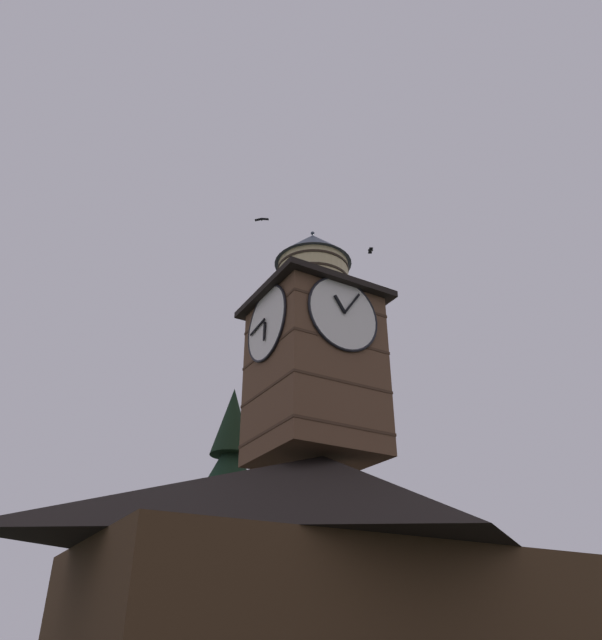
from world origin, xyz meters
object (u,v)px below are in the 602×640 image
object	(u,v)px
clock_tower	(314,349)
flying_bird_high	(371,250)
moon	(204,536)
flying_bird_low	(262,219)
pine_tree_behind	(225,548)
building_main	(325,577)

from	to	relation	value
clock_tower	flying_bird_high	world-z (taller)	flying_bird_high
moon	flying_bird_low	size ratio (longest dim) A/B	3.43
moon	flying_bird_high	distance (m)	36.93
clock_tower	pine_tree_behind	size ratio (longest dim) A/B	0.79
pine_tree_behind	flying_bird_high	xyz separation A→B (m)	(-4.99, 4.33, 13.73)
pine_tree_behind	flying_bird_low	distance (m)	14.82
clock_tower	flying_bird_low	distance (m)	8.92
building_main	moon	size ratio (longest dim) A/B	6.97
building_main	flying_bird_low	size ratio (longest dim) A/B	23.88
flying_bird_low	pine_tree_behind	bearing A→B (deg)	-96.59
clock_tower	flying_bird_low	xyz separation A→B (m)	(0.69, -3.50, 8.17)
clock_tower	moon	bearing A→B (deg)	-106.13
clock_tower	moon	distance (m)	38.99
building_main	moon	xyz separation A→B (m)	(-10.99, -38.22, 6.80)
building_main	moon	world-z (taller)	moon
clock_tower	flying_bird_high	size ratio (longest dim) A/B	18.04
building_main	pine_tree_behind	size ratio (longest dim) A/B	1.20
clock_tower	flying_bird_high	bearing A→B (deg)	-156.21
building_main	moon	bearing A→B (deg)	-106.05
building_main	flying_bird_low	bearing A→B (deg)	-82.98
pine_tree_behind	flying_bird_low	xyz separation A→B (m)	(0.33, 2.87, 14.53)
moon	flying_bird_high	bearing A→B (deg)	80.06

